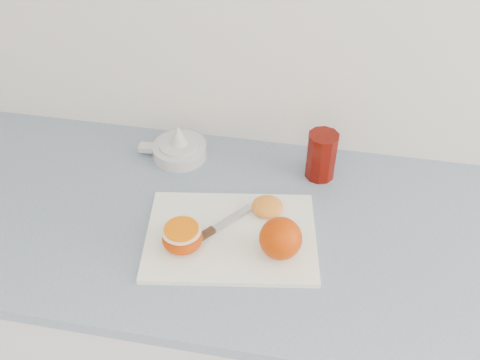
# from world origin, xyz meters

# --- Properties ---
(counter) EXTENTS (2.54, 0.64, 0.89)m
(counter) POSITION_xyz_m (-0.07, 1.70, 0.45)
(counter) COLOR silver
(counter) RESTS_ON ground
(cutting_board) EXTENTS (0.40, 0.31, 0.01)m
(cutting_board) POSITION_xyz_m (-0.13, 1.64, 0.90)
(cutting_board) COLOR white
(cutting_board) RESTS_ON counter
(whole_orange) EXTENTS (0.09, 0.09, 0.09)m
(whole_orange) POSITION_xyz_m (-0.02, 1.61, 0.95)
(whole_orange) COLOR #C94000
(whole_orange) RESTS_ON cutting_board
(half_orange) EXTENTS (0.08, 0.08, 0.05)m
(half_orange) POSITION_xyz_m (-0.22, 1.59, 0.93)
(half_orange) COLOR #C94000
(half_orange) RESTS_ON cutting_board
(squeezed_shell) EXTENTS (0.07, 0.07, 0.03)m
(squeezed_shell) POSITION_xyz_m (-0.06, 1.73, 0.92)
(squeezed_shell) COLOR orange
(squeezed_shell) RESTS_ON cutting_board
(paring_knife) EXTENTS (0.13, 0.16, 0.01)m
(paring_knife) POSITION_xyz_m (-0.18, 1.63, 0.91)
(paring_knife) COLOR #4F2D1F
(paring_knife) RESTS_ON cutting_board
(citrus_juicer) EXTENTS (0.17, 0.14, 0.09)m
(citrus_juicer) POSITION_xyz_m (-0.31, 1.90, 0.92)
(citrus_juicer) COLOR silver
(citrus_juicer) RESTS_ON counter
(red_tumbler) EXTENTS (0.07, 0.07, 0.12)m
(red_tumbler) POSITION_xyz_m (0.04, 1.89, 0.95)
(red_tumbler) COLOR #5B0902
(red_tumbler) RESTS_ON counter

